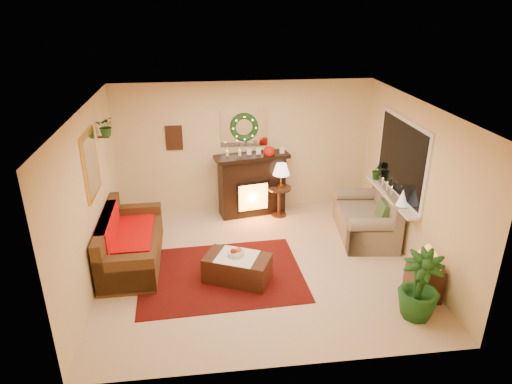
{
  "coord_description": "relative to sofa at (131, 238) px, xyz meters",
  "views": [
    {
      "loc": [
        -0.83,
        -6.33,
        4.04
      ],
      "look_at": [
        0.0,
        0.35,
        1.15
      ],
      "focal_mm": 32.0,
      "sensor_mm": 36.0,
      "label": 1
    }
  ],
  "objects": [
    {
      "name": "sofa",
      "position": [
        0.0,
        0.0,
        0.0
      ],
      "size": [
        0.91,
        1.99,
        0.85
      ],
      "primitive_type": "cube",
      "rotation": [
        0.0,
        0.0,
        0.02
      ],
      "color": "brown",
      "rests_on": "floor"
    },
    {
      "name": "wall_front",
      "position": [
        2.04,
        -2.62,
        0.87
      ],
      "size": [
        5.0,
        5.0,
        0.0
      ],
      "primitive_type": "plane",
      "color": "#EFD88C",
      "rests_on": "ground"
    },
    {
      "name": "lamp_tiffany",
      "position": [
        4.27,
        -1.53,
        0.32
      ],
      "size": [
        0.27,
        0.27,
        0.4
      ],
      "primitive_type": "cone",
      "color": "orange",
      "rests_on": "end_table_square"
    },
    {
      "name": "lamp_cream",
      "position": [
        2.71,
        1.4,
        0.45
      ],
      "size": [
        0.33,
        0.33,
        0.5
      ],
      "primitive_type": "cone",
      "color": "beige",
      "rests_on": "side_table_round"
    },
    {
      "name": "area_rug",
      "position": [
        1.42,
        -0.59,
        -0.42
      ],
      "size": [
        2.62,
        2.01,
        0.01
      ],
      "primitive_type": "cube",
      "rotation": [
        0.0,
        0.0,
        0.05
      ],
      "color": "#60190A",
      "rests_on": "floor"
    },
    {
      "name": "poinsettia",
      "position": [
        2.49,
        1.54,
        0.87
      ],
      "size": [
        0.22,
        0.22,
        0.22
      ],
      "primitive_type": "sphere",
      "color": "#BB130A",
      "rests_on": "fireplace"
    },
    {
      "name": "window_frame",
      "position": [
        4.53,
        0.18,
        1.12
      ],
      "size": [
        0.03,
        1.86,
        1.36
      ],
      "primitive_type": "cube",
      "color": "white",
      "rests_on": "wall_right"
    },
    {
      "name": "floor_palm",
      "position": [
        4.01,
        -1.92,
        0.02
      ],
      "size": [
        2.11,
        2.11,
        2.95
      ],
      "primitive_type": "imported",
      "rotation": [
        0.0,
        0.0,
        -0.35
      ],
      "color": "#144313",
      "rests_on": "floor"
    },
    {
      "name": "red_throw",
      "position": [
        -0.07,
        0.15,
        0.03
      ],
      "size": [
        0.8,
        1.3,
        0.02
      ],
      "primitive_type": "cube",
      "color": "#E03F2E",
      "rests_on": "sofa"
    },
    {
      "name": "fireplace",
      "position": [
        2.16,
        1.59,
        0.12
      ],
      "size": [
        1.33,
        0.64,
        1.17
      ],
      "primitive_type": "cube",
      "rotation": [
        0.0,
        0.0,
        0.19
      ],
      "color": "black",
      "rests_on": "floor"
    },
    {
      "name": "mantel_mirror",
      "position": [
        2.04,
        1.86,
        1.27
      ],
      "size": [
        0.92,
        0.02,
        0.72
      ],
      "primitive_type": "cube",
      "color": "white",
      "rests_on": "wall_back"
    },
    {
      "name": "mini_tree",
      "position": [
        4.41,
        -0.29,
        0.61
      ],
      "size": [
        0.19,
        0.19,
        0.28
      ],
      "primitive_type": "cone",
      "color": "white",
      "rests_on": "window_sill"
    },
    {
      "name": "sill_plant",
      "position": [
        4.43,
        0.9,
        0.66
      ],
      "size": [
        0.26,
        0.21,
        0.47
      ],
      "primitive_type": "imported",
      "color": "#295C23",
      "rests_on": "window_sill"
    },
    {
      "name": "wall_back",
      "position": [
        2.04,
        1.88,
        0.87
      ],
      "size": [
        5.0,
        5.0,
        0.0
      ],
      "primitive_type": "plane",
      "color": "#EFD88C",
      "rests_on": "ground"
    },
    {
      "name": "loveseat",
      "position": [
        4.1,
        0.4,
        -0.01
      ],
      "size": [
        1.06,
        1.63,
        0.89
      ],
      "primitive_type": "cube",
      "rotation": [
        0.0,
        0.0,
        -0.11
      ],
      "color": "#A19180",
      "rests_on": "floor"
    },
    {
      "name": "window_glass",
      "position": [
        4.51,
        0.18,
        1.12
      ],
      "size": [
        0.02,
        1.7,
        1.22
      ],
      "primitive_type": "cube",
      "color": "black",
      "rests_on": "wall_right"
    },
    {
      "name": "wall_art",
      "position": [
        0.69,
        1.86,
        1.12
      ],
      "size": [
        0.32,
        0.03,
        0.48
      ],
      "primitive_type": "cube",
      "color": "#381E11",
      "rests_on": "wall_back"
    },
    {
      "name": "wreath",
      "position": [
        2.04,
        1.82,
        1.29
      ],
      "size": [
        0.55,
        0.11,
        0.55
      ],
      "primitive_type": "torus",
      "rotation": [
        1.57,
        0.0,
        0.0
      ],
      "color": "#194719",
      "rests_on": "wall_back"
    },
    {
      "name": "hanging_plant",
      "position": [
        -0.3,
        0.68,
        1.54
      ],
      "size": [
        0.33,
        0.28,
        0.36
      ],
      "primitive_type": "imported",
      "color": "#194719",
      "rests_on": "wall_left"
    },
    {
      "name": "wall_right",
      "position": [
        4.54,
        -0.37,
        0.87
      ],
      "size": [
        4.5,
        4.5,
        0.0
      ],
      "primitive_type": "plane",
      "color": "#EFD88C",
      "rests_on": "ground"
    },
    {
      "name": "gold_mirror",
      "position": [
        -0.44,
        -0.07,
        1.32
      ],
      "size": [
        0.03,
        0.84,
        1.0
      ],
      "primitive_type": "cube",
      "color": "gold",
      "rests_on": "wall_left"
    },
    {
      "name": "end_table_square",
      "position": [
        4.29,
        -1.52,
        -0.16
      ],
      "size": [
        0.47,
        0.47,
        0.53
      ],
      "primitive_type": "cube",
      "rotation": [
        0.0,
        0.0,
        -0.1
      ],
      "color": "#513720",
      "rests_on": "floor"
    },
    {
      "name": "side_table_round",
      "position": [
        2.68,
        1.41,
        -0.1
      ],
      "size": [
        0.59,
        0.59,
        0.61
      ],
      "primitive_type": "cylinder",
      "rotation": [
        0.0,
        0.0,
        0.31
      ],
      "color": "#462318",
      "rests_on": "floor"
    },
    {
      "name": "wall_left",
      "position": [
        -0.46,
        -0.37,
        0.87
      ],
      "size": [
        4.5,
        4.5,
        0.0
      ],
      "primitive_type": "plane",
      "color": "#EFD88C",
      "rests_on": "ground"
    },
    {
      "name": "coffee_table",
      "position": [
        1.66,
        -0.76,
        -0.22
      ],
      "size": [
        1.11,
        0.89,
        0.41
      ],
      "primitive_type": "cube",
      "rotation": [
        0.0,
        0.0,
        -0.42
      ],
      "color": "#471F14",
      "rests_on": "floor"
    },
    {
      "name": "mantel_candle_b",
      "position": [
        1.92,
        1.55,
        0.83
      ],
      "size": [
        0.06,
        0.06,
        0.19
      ],
      "primitive_type": "cylinder",
      "color": "silver",
      "rests_on": "fireplace"
    },
    {
      "name": "mantel_candle_a",
      "position": [
        1.68,
        1.56,
        0.83
      ],
      "size": [
        0.05,
        0.05,
        0.16
      ],
      "primitive_type": "cylinder",
      "color": "beige",
      "rests_on": "fireplace"
    },
    {
      "name": "fruit_bowl",
      "position": [
        1.65,
        -0.72,
        0.02
      ],
      "size": [
        0.26,
        0.26,
        0.06
      ],
      "primitive_type": "cylinder",
      "color": "#BBBD99",
      "rests_on": "coffee_table"
    },
    {
      "name": "floor",
      "position": [
        2.04,
        -0.37,
        -0.43
      ],
      "size": [
        5.0,
        5.0,
        0.0
      ],
      "primitive_type": "plane",
      "color": "beige",
      "rests_on": "ground"
    },
    {
      "name": "window_sill",
      "position": [
        4.42,
        0.18,
        0.44
      ],
      "size": [
        0.22,
        1.86,
        0.04
      ],
      "primitive_type": "cube",
      "color": "white",
      "rests_on": "wall_right"
    },
    {
      "name": "ceiling",
      "position": [
        2.04,
        -0.37,
        2.17
      ],
      "size": [
        5.0,
        5.0,
        0.0
      ],
      "primitive_type": "plane",
      "color": "white",
      "rests_on": "ground"
    }
  ]
}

